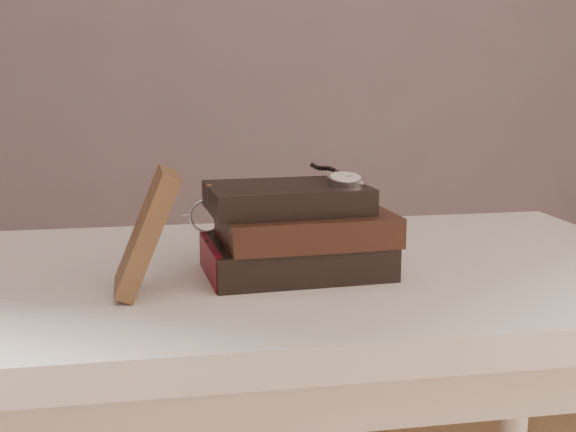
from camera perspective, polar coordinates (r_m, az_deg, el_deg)
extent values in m
cube|color=silver|center=(1.02, 1.51, -4.80)|extent=(1.00, 0.60, 0.04)
cube|color=white|center=(1.04, 1.49, -7.98)|extent=(0.88, 0.49, 0.08)
cylinder|color=white|center=(1.52, 16.72, -14.82)|extent=(0.05, 0.05, 0.71)
cube|color=black|center=(0.97, 0.58, -3.08)|extent=(0.24, 0.17, 0.04)
cube|color=beige|center=(0.98, 0.74, -3.07)|extent=(0.23, 0.16, 0.03)
cube|color=gold|center=(0.98, -6.11, -3.12)|extent=(0.01, 0.01, 0.04)
cube|color=maroon|center=(0.95, -5.85, -3.46)|extent=(0.02, 0.14, 0.04)
cube|color=black|center=(0.96, 1.36, -0.81)|extent=(0.22, 0.16, 0.04)
cube|color=beige|center=(0.96, 1.52, -0.80)|extent=(0.22, 0.15, 0.03)
cube|color=gold|center=(0.96, -4.99, -0.86)|extent=(0.01, 0.01, 0.04)
cube|color=black|center=(0.97, -0.10, 1.40)|extent=(0.21, 0.15, 0.03)
cube|color=beige|center=(0.97, 0.06, 1.41)|extent=(0.20, 0.14, 0.03)
cube|color=gold|center=(0.97, -5.98, 1.35)|extent=(0.01, 0.01, 0.03)
cube|color=#472E1B|center=(0.89, -10.66, -1.17)|extent=(0.08, 0.10, 0.15)
cylinder|color=silver|center=(0.96, 4.38, 2.71)|extent=(0.05, 0.05, 0.02)
cylinder|color=white|center=(0.96, 4.38, 2.96)|extent=(0.04, 0.04, 0.01)
torus|color=silver|center=(0.96, 4.38, 2.93)|extent=(0.05, 0.05, 0.01)
cylinder|color=silver|center=(0.98, 3.87, 2.94)|extent=(0.01, 0.01, 0.01)
cube|color=black|center=(0.96, 4.28, 3.06)|extent=(0.00, 0.01, 0.00)
cube|color=black|center=(0.96, 4.65, 3.03)|extent=(0.01, 0.00, 0.00)
sphere|color=black|center=(0.99, 3.76, 3.30)|extent=(0.01, 0.01, 0.01)
sphere|color=black|center=(1.00, 3.47, 3.48)|extent=(0.01, 0.01, 0.01)
sphere|color=black|center=(1.01, 3.19, 3.59)|extent=(0.01, 0.01, 0.01)
sphere|color=black|center=(1.03, 2.92, 3.63)|extent=(0.01, 0.01, 0.01)
sphere|color=black|center=(1.04, 2.64, 3.63)|extent=(0.01, 0.01, 0.01)
sphere|color=black|center=(1.05, 2.38, 3.64)|extent=(0.01, 0.01, 0.01)
sphere|color=black|center=(1.06, 2.12, 3.72)|extent=(0.01, 0.01, 0.01)
sphere|color=black|center=(1.07, 1.87, 3.87)|extent=(0.01, 0.01, 0.01)
torus|color=silver|center=(1.01, -6.22, -0.02)|extent=(0.05, 0.02, 0.05)
torus|color=silver|center=(1.02, -3.48, 0.11)|extent=(0.05, 0.02, 0.05)
cylinder|color=silver|center=(1.02, -4.85, 0.20)|extent=(0.01, 0.00, 0.00)
cylinder|color=silver|center=(1.06, -7.72, 0.14)|extent=(0.01, 0.10, 0.03)
cylinder|color=silver|center=(1.08, -2.90, 0.37)|extent=(0.01, 0.10, 0.03)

